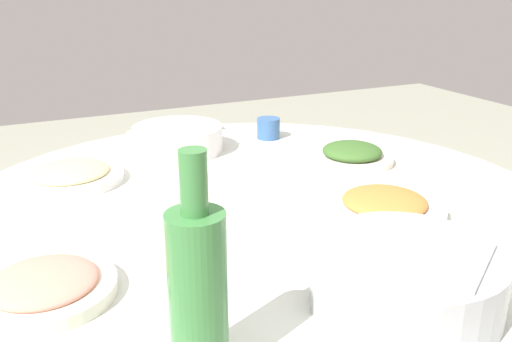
{
  "coord_description": "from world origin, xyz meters",
  "views": [
    {
      "loc": [
        0.98,
        -0.46,
        1.21
      ],
      "look_at": [
        0.01,
        -0.0,
        0.82
      ],
      "focal_mm": 38.71,
      "sensor_mm": 36.0,
      "label": 1
    }
  ],
  "objects_px": {
    "round_dining_table": "(255,246)",
    "soup_bowl": "(178,140)",
    "rice_bowl": "(406,278)",
    "tea_cup_near": "(268,128)",
    "dish_shrimp": "(44,286)",
    "dish_greens": "(352,155)",
    "dish_noodles": "(70,175)",
    "dish_tofu_braise": "(384,206)",
    "green_bottle": "(198,289)"
  },
  "relations": [
    {
      "from": "dish_shrimp",
      "to": "tea_cup_near",
      "type": "relative_size",
      "value": 3.18
    },
    {
      "from": "soup_bowl",
      "to": "dish_shrimp",
      "type": "relative_size",
      "value": 1.23
    },
    {
      "from": "rice_bowl",
      "to": "tea_cup_near",
      "type": "distance_m",
      "value": 0.89
    },
    {
      "from": "rice_bowl",
      "to": "dish_tofu_braise",
      "type": "height_order",
      "value": "rice_bowl"
    },
    {
      "from": "dish_greens",
      "to": "rice_bowl",
      "type": "bearing_deg",
      "value": -28.01
    },
    {
      "from": "dish_noodles",
      "to": "green_bottle",
      "type": "relative_size",
      "value": 0.87
    },
    {
      "from": "round_dining_table",
      "to": "soup_bowl",
      "type": "height_order",
      "value": "soup_bowl"
    },
    {
      "from": "rice_bowl",
      "to": "green_bottle",
      "type": "relative_size",
      "value": 0.96
    },
    {
      "from": "dish_greens",
      "to": "dish_tofu_braise",
      "type": "xyz_separation_m",
      "value": [
        0.3,
        -0.13,
        -0.0
      ]
    },
    {
      "from": "round_dining_table",
      "to": "dish_shrimp",
      "type": "relative_size",
      "value": 6.12
    },
    {
      "from": "rice_bowl",
      "to": "dish_noodles",
      "type": "distance_m",
      "value": 0.83
    },
    {
      "from": "dish_greens",
      "to": "tea_cup_near",
      "type": "relative_size",
      "value": 3.14
    },
    {
      "from": "dish_shrimp",
      "to": "tea_cup_near",
      "type": "distance_m",
      "value": 0.92
    },
    {
      "from": "dish_shrimp",
      "to": "dish_greens",
      "type": "bearing_deg",
      "value": 112.87
    },
    {
      "from": "soup_bowl",
      "to": "dish_noodles",
      "type": "xyz_separation_m",
      "value": [
        0.12,
        -0.3,
        -0.02
      ]
    },
    {
      "from": "dish_greens",
      "to": "tea_cup_near",
      "type": "bearing_deg",
      "value": -161.41
    },
    {
      "from": "soup_bowl",
      "to": "tea_cup_near",
      "type": "relative_size",
      "value": 3.91
    },
    {
      "from": "dish_noodles",
      "to": "green_bottle",
      "type": "height_order",
      "value": "green_bottle"
    },
    {
      "from": "dish_noodles",
      "to": "dish_tofu_braise",
      "type": "relative_size",
      "value": 1.01
    },
    {
      "from": "round_dining_table",
      "to": "dish_noodles",
      "type": "relative_size",
      "value": 5.34
    },
    {
      "from": "round_dining_table",
      "to": "dish_greens",
      "type": "distance_m",
      "value": 0.38
    },
    {
      "from": "dish_noodles",
      "to": "rice_bowl",
      "type": "bearing_deg",
      "value": 26.47
    },
    {
      "from": "rice_bowl",
      "to": "dish_shrimp",
      "type": "xyz_separation_m",
      "value": [
        -0.25,
        -0.47,
        -0.03
      ]
    },
    {
      "from": "round_dining_table",
      "to": "dish_greens",
      "type": "relative_size",
      "value": 6.21
    },
    {
      "from": "round_dining_table",
      "to": "dish_noodles",
      "type": "height_order",
      "value": "dish_noodles"
    },
    {
      "from": "round_dining_table",
      "to": "rice_bowl",
      "type": "relative_size",
      "value": 4.8
    },
    {
      "from": "rice_bowl",
      "to": "dish_noodles",
      "type": "relative_size",
      "value": 1.11
    },
    {
      "from": "rice_bowl",
      "to": "tea_cup_near",
      "type": "bearing_deg",
      "value": 166.3
    },
    {
      "from": "dish_greens",
      "to": "dish_noodles",
      "type": "xyz_separation_m",
      "value": [
        -0.16,
        -0.68,
        -0.0
      ]
    },
    {
      "from": "soup_bowl",
      "to": "dish_greens",
      "type": "relative_size",
      "value": 1.25
    },
    {
      "from": "round_dining_table",
      "to": "soup_bowl",
      "type": "relative_size",
      "value": 4.98
    },
    {
      "from": "dish_shrimp",
      "to": "tea_cup_near",
      "type": "height_order",
      "value": "tea_cup_near"
    },
    {
      "from": "dish_tofu_braise",
      "to": "soup_bowl",
      "type": "bearing_deg",
      "value": -157.08
    },
    {
      "from": "round_dining_table",
      "to": "tea_cup_near",
      "type": "bearing_deg",
      "value": 150.25
    },
    {
      "from": "dish_greens",
      "to": "tea_cup_near",
      "type": "height_order",
      "value": "tea_cup_near"
    },
    {
      "from": "dish_noodles",
      "to": "dish_tofu_braise",
      "type": "bearing_deg",
      "value": 49.67
    },
    {
      "from": "rice_bowl",
      "to": "dish_tofu_braise",
      "type": "xyz_separation_m",
      "value": [
        -0.28,
        0.18,
        -0.03
      ]
    },
    {
      "from": "rice_bowl",
      "to": "tea_cup_near",
      "type": "height_order",
      "value": "rice_bowl"
    },
    {
      "from": "dish_tofu_braise",
      "to": "dish_greens",
      "type": "bearing_deg",
      "value": 156.64
    },
    {
      "from": "round_dining_table",
      "to": "green_bottle",
      "type": "distance_m",
      "value": 0.58
    },
    {
      "from": "rice_bowl",
      "to": "soup_bowl",
      "type": "relative_size",
      "value": 1.04
    },
    {
      "from": "rice_bowl",
      "to": "green_bottle",
      "type": "xyz_separation_m",
      "value": [
        0.0,
        -0.31,
        0.07
      ]
    },
    {
      "from": "rice_bowl",
      "to": "soup_bowl",
      "type": "distance_m",
      "value": 0.86
    },
    {
      "from": "round_dining_table",
      "to": "dish_shrimp",
      "type": "distance_m",
      "value": 0.5
    },
    {
      "from": "rice_bowl",
      "to": "tea_cup_near",
      "type": "xyz_separation_m",
      "value": [
        -0.87,
        0.21,
        -0.02
      ]
    },
    {
      "from": "soup_bowl",
      "to": "green_bottle",
      "type": "xyz_separation_m",
      "value": [
        0.86,
        -0.25,
        0.08
      ]
    },
    {
      "from": "dish_greens",
      "to": "soup_bowl",
      "type": "bearing_deg",
      "value": -126.54
    },
    {
      "from": "soup_bowl",
      "to": "dish_shrimp",
      "type": "distance_m",
      "value": 0.73
    },
    {
      "from": "round_dining_table",
      "to": "dish_shrimp",
      "type": "bearing_deg",
      "value": -65.88
    },
    {
      "from": "round_dining_table",
      "to": "rice_bowl",
      "type": "distance_m",
      "value": 0.48
    }
  ]
}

